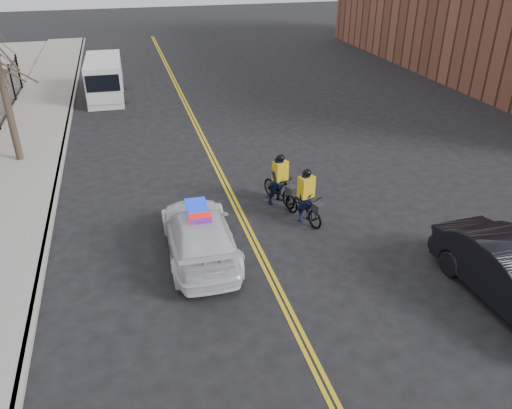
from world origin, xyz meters
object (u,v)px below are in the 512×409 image
at_px(cargo_van, 105,80).
at_px(cyclist_near, 306,203).
at_px(police_cruiser, 199,233).
at_px(cyclist_far, 280,184).

bearing_deg(cargo_van, cyclist_near, -67.93).
bearing_deg(cyclist_near, cargo_van, 92.80).
distance_m(police_cruiser, cyclist_near, 3.74).
distance_m(police_cruiser, cyclist_far, 3.98).
height_order(cargo_van, cyclist_far, cargo_van).
xyz_separation_m(cargo_van, cyclist_near, (6.08, -15.98, -0.43)).
distance_m(police_cruiser, cargo_van, 17.21).
bearing_deg(cyclist_far, police_cruiser, -161.23).
distance_m(cargo_van, cyclist_near, 17.10).
distance_m(cyclist_near, cyclist_far, 1.43).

